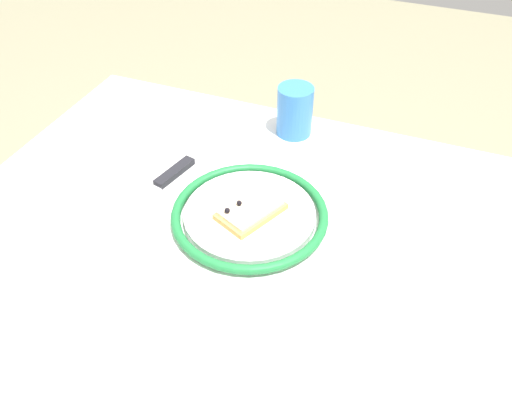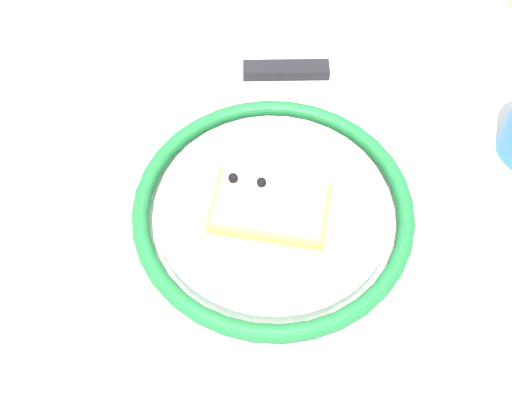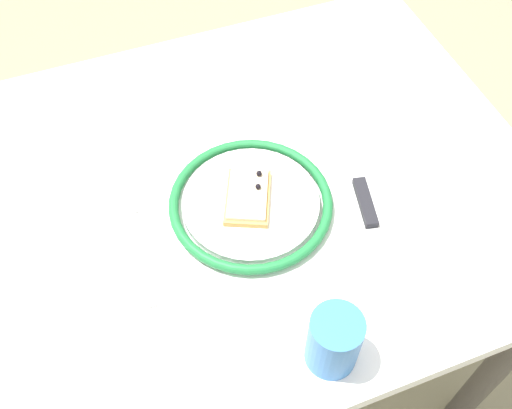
# 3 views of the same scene
# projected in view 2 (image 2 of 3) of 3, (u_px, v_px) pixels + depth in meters

# --- Properties ---
(dining_table) EXTENTS (1.03, 0.76, 0.71)m
(dining_table) POSITION_uv_depth(u_px,v_px,m) (234.00, 311.00, 0.67)
(dining_table) COLOR white
(dining_table) RESTS_ON ground_plane
(plate) EXTENTS (0.25, 0.25, 0.02)m
(plate) POSITION_uv_depth(u_px,v_px,m) (273.00, 210.00, 0.61)
(plate) COLOR white
(plate) RESTS_ON dining_table
(pizza_slice_near) EXTENTS (0.10, 0.12, 0.02)m
(pizza_slice_near) POSITION_uv_depth(u_px,v_px,m) (270.00, 206.00, 0.59)
(pizza_slice_near) COLOR tan
(pizza_slice_near) RESTS_ON plate
(knife) EXTENTS (0.07, 0.24, 0.01)m
(knife) POSITION_uv_depth(u_px,v_px,m) (255.00, 71.00, 0.71)
(knife) COLOR silver
(knife) RESTS_ON dining_table
(fork) EXTENTS (0.03, 0.20, 0.00)m
(fork) POSITION_uv_depth(u_px,v_px,m) (344.00, 403.00, 0.52)
(fork) COLOR silver
(fork) RESTS_ON dining_table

